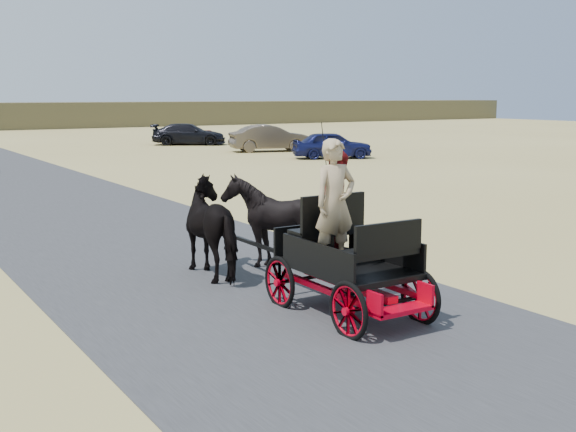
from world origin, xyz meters
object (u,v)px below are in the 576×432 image
carriage (347,289)px  horse_left (218,227)px  car_d (189,134)px  horse_right (273,222)px  car_a (332,145)px  car_c (189,134)px  car_b (270,138)px

carriage → horse_left: bearing=100.4°
car_d → horse_right: bearing=133.4°
car_a → car_c: 12.87m
car_a → car_c: car_a is taller
car_b → carriage: bearing=166.9°
horse_left → horse_right: bearing=-180.0°
horse_right → car_c: 33.16m
horse_right → car_a: horse_right is taller
horse_left → car_a: (15.37, 18.06, -0.18)m
horse_left → car_a: bearing=-130.4°
horse_right → car_c: (12.33, 30.79, -0.18)m
horse_left → car_a: size_ratio=0.51×
carriage → horse_left: 3.09m
horse_right → car_b: 27.36m
horse_left → car_c: horse_left is taller
car_d → carriage: bearing=134.3°
car_c → car_d: car_c is taller
car_b → car_c: size_ratio=0.97×
horse_right → car_d: (13.38, 33.11, -0.28)m
car_a → car_d: car_a is taller
car_d → car_a: bearing=158.8°
horse_right → car_c: size_ratio=0.37×
horse_right → car_c: bearing=-111.8°
horse_right → carriage: bearing=79.6°
horse_right → car_d: bearing=-112.0°
car_a → car_c: (-1.94, 12.73, -0.00)m
car_d → horse_left: bearing=131.8°
horse_left → car_b: (15.05, 23.54, -0.11)m
horse_left → car_b: bearing=-122.6°
car_a → car_d: (-0.89, 15.05, -0.10)m
carriage → horse_left: size_ratio=1.20×
horse_left → car_d: size_ratio=0.49×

